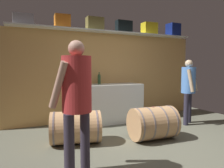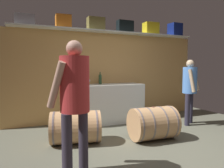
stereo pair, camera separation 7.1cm
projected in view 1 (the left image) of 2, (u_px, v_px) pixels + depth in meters
The scene contains 17 objects.
ground_plane at pixel (144, 139), 3.93m from camera, with size 6.27×7.82×0.02m, color #5D5E4D.
back_wall_panel at pixel (108, 77), 5.42m from camera, with size 5.07×0.10×2.17m, color tan.
high_shelf_board at pixel (110, 32), 5.20m from camera, with size 4.67×0.40×0.03m, color silver.
toolcase_grey at pixel (23, 20), 4.38m from camera, with size 0.40×0.23×0.23m, color gray.
toolcase_orange at pixel (62, 22), 4.71m from camera, with size 0.33×0.27×0.29m, color orange.
toolcase_olive at pixel (95, 24), 5.02m from camera, with size 0.40×0.23×0.31m, color olive.
toolcase_black at pixel (124, 27), 5.34m from camera, with size 0.41×0.19×0.30m, color black.
toolcase_yellow at pixel (149, 29), 5.66m from camera, with size 0.38×0.27×0.31m, color yellow.
toolcase_navy at pixel (173, 30), 5.99m from camera, with size 0.32×0.28×0.35m, color navy.
work_cabinet at pixel (108, 103), 5.08m from camera, with size 1.61×0.61×0.92m, color white.
wine_bottle_green at pixel (99, 79), 5.13m from camera, with size 0.07×0.07×0.29m.
wine_glass at pixel (88, 81), 4.81m from camera, with size 0.08×0.08×0.15m.
wine_barrel_near at pixel (76, 127), 3.67m from camera, with size 0.96×0.74×0.58m.
wine_barrel_far at pixel (153, 123), 3.88m from camera, with size 0.84×0.64×0.61m.
tasting_cup at pixel (76, 109), 3.65m from camera, with size 0.07×0.07×0.06m, color red.
winemaker_pouring at pixel (189, 85), 4.89m from camera, with size 0.46×0.42×1.50m.
visitor_tasting at pixel (76, 94), 2.49m from camera, with size 0.54×0.50×1.64m.
Camera 1 is at (-2.13, -2.67, 1.33)m, focal length 33.87 mm.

